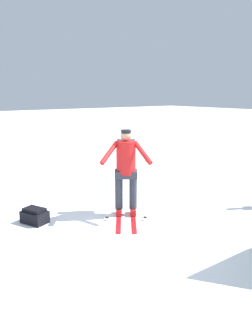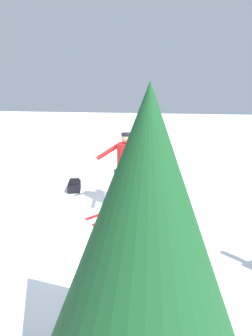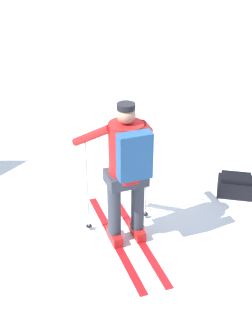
{
  "view_description": "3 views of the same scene",
  "coord_description": "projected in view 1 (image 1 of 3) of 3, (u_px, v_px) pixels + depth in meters",
  "views": [
    {
      "loc": [
        3.0,
        4.27,
        2.35
      ],
      "look_at": [
        -0.62,
        -0.63,
        0.94
      ],
      "focal_mm": 35.0,
      "sensor_mm": 36.0,
      "label": 1
    },
    {
      "loc": [
        -1.82,
        3.67,
        2.28
      ],
      "look_at": [
        -0.62,
        -0.63,
        0.94
      ],
      "focal_mm": 24.0,
      "sensor_mm": 36.0,
      "label": 2
    },
    {
      "loc": [
        -4.2,
        -3.05,
        3.4
      ],
      "look_at": [
        -0.62,
        -0.63,
        0.94
      ],
      "focal_mm": 50.0,
      "sensor_mm": 36.0,
      "label": 3
    }
  ],
  "objects": [
    {
      "name": "ground_plane",
      "position": [
        119.0,
        233.0,
        5.61
      ],
      "size": [
        80.0,
        80.0,
        0.0
      ],
      "primitive_type": "plane",
      "color": "white"
    },
    {
      "name": "skier",
      "position": [
        126.0,
        166.0,
        6.26
      ],
      "size": [
        1.39,
        1.71,
        1.68
      ],
      "color": "red",
      "rests_on": "ground_plane"
    },
    {
      "name": "dropped_backpack",
      "position": [
        35.0,
        216.0,
        6.03
      ],
      "size": [
        0.47,
        0.55,
        0.28
      ],
      "color": "black",
      "rests_on": "ground_plane"
    }
  ]
}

